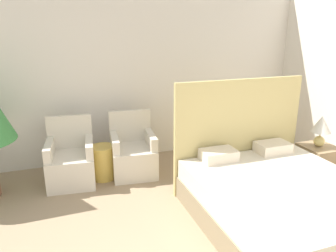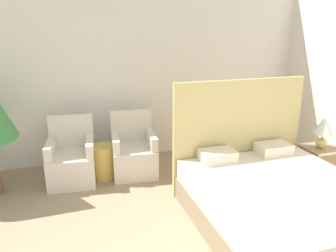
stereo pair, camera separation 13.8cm
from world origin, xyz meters
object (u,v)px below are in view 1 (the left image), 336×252
Objects in this scene: bed at (280,197)px; nightstand at (317,163)px; table_lamp at (321,127)px; side_table at (103,162)px; armchair_near_window_left at (71,164)px; armchair_near_window_right at (133,156)px.

bed is 1.40m from nightstand.
table_lamp reaches higher than nightstand.
side_table is at bearing 133.87° from bed.
table_lamp is at bearing 31.01° from bed.
armchair_near_window_right is (0.91, 0.00, 0.00)m from armchair_near_window_left.
armchair_near_window_left reaches higher than nightstand.
nightstand is (1.20, 0.70, -0.04)m from bed.
nightstand is (2.48, -1.11, -0.03)m from armchair_near_window_right.
bed is 4.69× the size of table_lamp.
nightstand is at bearing -11.96° from armchair_near_window_left.
bed is at bearing -48.85° from armchair_near_window_right.
side_table is (-2.93, 1.09, -0.56)m from table_lamp.
armchair_near_window_right is 1.77× the size of nightstand.
table_lamp is at bearing -18.02° from armchair_near_window_right.
armchair_near_window_left is at bearing -173.97° from armchair_near_window_right.
bed is 1.48m from table_lamp.
nightstand is at bearing -20.53° from side_table.
nightstand is at bearing -33.88° from table_lamp.
armchair_near_window_left is 0.46m from side_table.
armchair_near_window_right is (-1.28, 1.82, -0.02)m from bed.
nightstand is 1.05× the size of side_table.
armchair_near_window_right reaches higher than nightstand.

